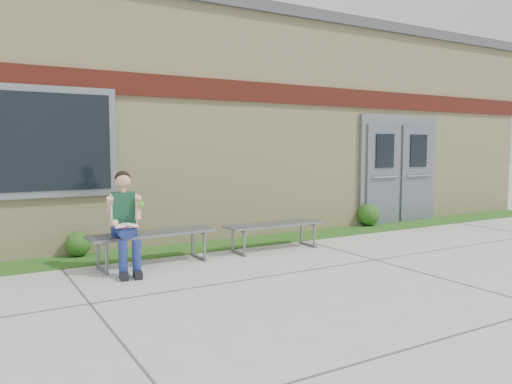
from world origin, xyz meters
TOP-DOWN VIEW (x-y plane):
  - ground at (0.00, 0.00)m, footprint 80.00×80.00m
  - grass_strip at (0.00, 2.60)m, footprint 16.00×0.80m
  - school_building at (-0.00, 5.99)m, footprint 16.20×6.22m
  - bench_left at (-1.86, 1.86)m, footprint 1.78×0.57m
  - bench_right at (0.14, 1.86)m, footprint 1.63×0.45m
  - girl at (-2.29, 1.66)m, footprint 0.47×0.81m
  - shrub_mid at (-2.67, 2.85)m, footprint 0.36×0.36m
  - shrub_east at (3.06, 2.85)m, footprint 0.45×0.45m

SIDE VIEW (x-z plane):
  - ground at x=0.00m, z-range 0.00..0.00m
  - grass_strip at x=0.00m, z-range 0.00..0.02m
  - shrub_mid at x=-2.67m, z-range 0.02..0.38m
  - shrub_east at x=3.06m, z-range 0.02..0.47m
  - bench_right at x=0.14m, z-range 0.11..0.54m
  - bench_left at x=-1.86m, z-range 0.12..0.58m
  - girl at x=-2.29m, z-range 0.03..1.35m
  - school_building at x=0.00m, z-range 0.00..4.20m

